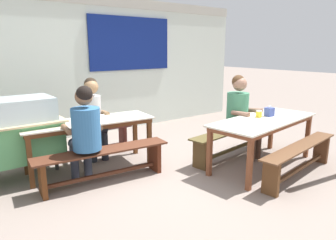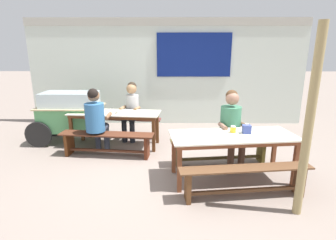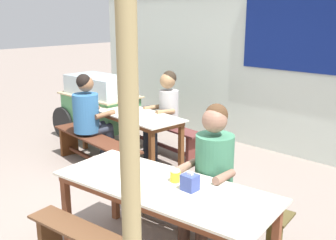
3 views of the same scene
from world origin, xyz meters
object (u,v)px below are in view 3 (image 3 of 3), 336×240
Objects in this scene: dining_table_far at (128,116)px; person_center_facing at (165,108)px; bench_near_back at (199,206)px; food_cart at (99,103)px; tissue_box at (190,182)px; person_right_near_table at (211,167)px; bench_far_front at (95,148)px; condiment_jar at (175,176)px; soup_bowl at (128,112)px; dining_table_near at (163,193)px; person_left_back_turned at (90,113)px; wooden_support_post at (131,200)px; bench_far_back at (159,132)px.

person_center_facing is at bearing 59.49° from dining_table_far.
food_cart reaches higher than bench_near_back.
food_cart reaches higher than dining_table_far.
tissue_box is at bearing -25.99° from food_cart.
bench_near_back is 1.35× the size of person_right_near_table.
condiment_jar reaches higher than bench_far_front.
tissue_box reaches higher than bench_near_back.
person_center_facing is at bearing 142.25° from bench_near_back.
tissue_box reaches higher than soup_bowl.
food_cart is at bearing 154.01° from tissue_box.
person_left_back_turned reaches higher than dining_table_near.
condiment_jar is at bearing 167.33° from tissue_box.
dining_table_near is at bearing -100.09° from person_right_near_table.
person_left_back_turned reaches higher than food_cart.
soup_bowl is (0.35, 0.40, 0.01)m from person_left_back_turned.
food_cart is 16.38× the size of condiment_jar.
person_center_facing is at bearing 131.09° from wooden_support_post.
bench_near_back is (2.07, -0.33, -0.01)m from bench_far_front.
condiment_jar is at bearing 120.93° from wooden_support_post.
bench_far_back is 2.44m from bench_near_back.
person_left_back_turned reaches higher than dining_table_far.
person_center_facing is 0.56× the size of wooden_support_post.
bench_near_back is 1.37× the size of person_left_back_turned.
person_left_back_turned is at bearing 160.93° from tissue_box.
dining_table_far is 1.05m from food_cart.
dining_table_near is at bearing -102.48° from condiment_jar.
person_right_near_table is at bearing -20.24° from food_cart.
person_left_back_turned is at bearing 160.42° from condiment_jar.
dining_table_near is at bearing -34.39° from soup_bowl.
bench_far_back is 1.12m from bench_far_front.
condiment_jar is (-0.07, -0.40, 0.02)m from person_right_near_table.
bench_near_back is at bearing -20.52° from food_cart.
bench_far_front is at bearing -107.39° from soup_bowl.
food_cart is 1.16m from soup_bowl.
wooden_support_post reaches higher than bench_far_back.
wooden_support_post reaches higher than soup_bowl.
bench_far_back is 11.37× the size of tissue_box.
bench_near_back is (1.96, -1.44, -0.01)m from bench_far_back.
person_right_near_table is at bearing -23.05° from dining_table_far.
bench_near_back is 0.49m from person_right_near_table.
bench_far_back is 0.99× the size of bench_near_back.
person_left_back_turned is at bearing -130.59° from soup_bowl.
dining_table_far reaches higher than bench_far_front.
food_cart reaches higher than tissue_box.
bench_far_front is at bearing -107.74° from person_center_facing.
person_center_facing reaches higher than soup_bowl.
dining_table_near is 2.52m from person_left_back_turned.
person_left_back_turned is 0.98× the size of person_right_near_table.
condiment_jar is 1.24m from wooden_support_post.
person_right_near_table is 0.58× the size of wooden_support_post.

